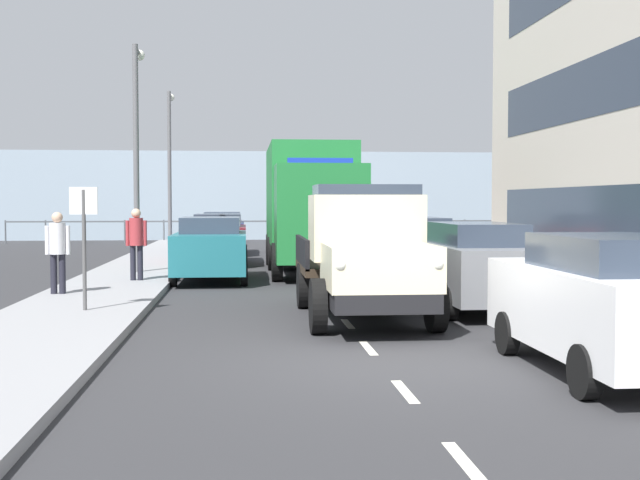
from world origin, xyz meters
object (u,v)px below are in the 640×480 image
(truck_vintage_cream, at_px, (366,255))
(car_red_kerbside_3, at_px, (378,239))
(pedestrian_by_lamp, at_px, (58,246))
(lorry_cargo_green, at_px, (311,204))
(car_navy_oppositeside_2, at_px, (223,232))
(pedestrian_strolling, at_px, (136,238))
(car_black_kerbside_2, at_px, (413,248))
(street_sign, at_px, (84,226))
(lamp_post_promenade, at_px, (137,137))
(car_teal_oppositeside_0, at_px, (211,248))
(car_maroon_oppositeside_1, at_px, (218,238))
(lamp_post_far, at_px, (170,156))
(car_grey_kerbside_1, at_px, (473,264))
(car_white_kerbside_near, at_px, (609,302))

(truck_vintage_cream, bearing_deg, car_red_kerbside_3, -100.36)
(car_red_kerbside_3, height_order, pedestrian_by_lamp, pedestrian_by_lamp)
(lorry_cargo_green, distance_m, car_red_kerbside_3, 3.77)
(car_navy_oppositeside_2, xyz_separation_m, pedestrian_by_lamp, (3.10, 15.47, 0.30))
(car_red_kerbside_3, distance_m, pedestrian_strolling, 9.56)
(car_black_kerbside_2, xyz_separation_m, street_sign, (7.40, 6.22, 0.79))
(car_navy_oppositeside_2, height_order, pedestrian_strolling, pedestrian_strolling)
(lamp_post_promenade, bearing_deg, pedestrian_by_lamp, 80.22)
(car_teal_oppositeside_0, xyz_separation_m, street_sign, (2.01, 6.74, 0.79))
(lorry_cargo_green, xyz_separation_m, pedestrian_strolling, (4.74, 3.68, -0.85))
(car_maroon_oppositeside_1, relative_size, pedestrian_strolling, 2.33)
(lamp_post_far, bearing_deg, car_teal_oppositeside_0, 99.92)
(lamp_post_far, bearing_deg, car_grey_kerbside_1, 111.94)
(car_teal_oppositeside_0, height_order, car_maroon_oppositeside_1, same)
(lorry_cargo_green, height_order, car_grey_kerbside_1, lorry_cargo_green)
(car_teal_oppositeside_0, relative_size, car_navy_oppositeside_2, 0.97)
(truck_vintage_cream, bearing_deg, car_grey_kerbside_1, -149.74)
(lorry_cargo_green, height_order, car_teal_oppositeside_0, lorry_cargo_green)
(car_black_kerbside_2, xyz_separation_m, lamp_post_promenade, (7.53, -2.16, 3.08))
(pedestrian_strolling, distance_m, lamp_post_promenade, 3.85)
(pedestrian_by_lamp, relative_size, pedestrian_strolling, 0.97)
(car_red_kerbside_3, bearing_deg, pedestrian_by_lamp, 47.29)
(pedestrian_strolling, bearing_deg, street_sign, 88.12)
(lorry_cargo_green, bearing_deg, car_grey_kerbside_1, 105.59)
(car_grey_kerbside_1, height_order, street_sign, street_sign)
(car_white_kerbside_near, distance_m, lamp_post_promenade, 16.07)
(truck_vintage_cream, distance_m, pedestrian_by_lamp, 7.14)
(car_teal_oppositeside_0, bearing_deg, car_white_kerbside_near, 113.81)
(pedestrian_by_lamp, distance_m, lamp_post_promenade, 6.34)
(car_navy_oppositeside_2, relative_size, street_sign, 1.90)
(lorry_cargo_green, bearing_deg, pedestrian_by_lamp, 47.73)
(lamp_post_promenade, xyz_separation_m, street_sign, (-0.13, 8.38, -2.29))
(pedestrian_by_lamp, height_order, pedestrian_strolling, pedestrian_strolling)
(lamp_post_far, bearing_deg, pedestrian_by_lamp, 86.94)
(lorry_cargo_green, distance_m, car_white_kerbside_near, 15.12)
(car_teal_oppositeside_0, bearing_deg, car_red_kerbside_3, -135.90)
(truck_vintage_cream, height_order, car_teal_oppositeside_0, truck_vintage_cream)
(lamp_post_far, bearing_deg, car_white_kerbside_near, 107.00)
(car_white_kerbside_near, bearing_deg, car_red_kerbside_3, -90.00)
(street_sign, bearing_deg, car_maroon_oppositeside_1, -98.87)
(truck_vintage_cream, xyz_separation_m, lorry_cargo_green, (0.13, -10.25, 0.90))
(car_maroon_oppositeside_1, distance_m, street_sign, 13.03)
(car_black_kerbside_2, height_order, lamp_post_far, lamp_post_far)
(lamp_post_far, bearing_deg, car_black_kerbside_2, 120.01)
(lamp_post_far, bearing_deg, car_red_kerbside_3, 135.70)
(lamp_post_far, bearing_deg, truck_vintage_cream, 104.56)
(lorry_cargo_green, bearing_deg, car_maroon_oppositeside_1, -49.96)
(car_white_kerbside_near, xyz_separation_m, lamp_post_far, (7.61, -24.88, 3.17))
(lorry_cargo_green, bearing_deg, car_white_kerbside_near, 99.46)
(truck_vintage_cream, relative_size, car_white_kerbside_near, 1.35)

